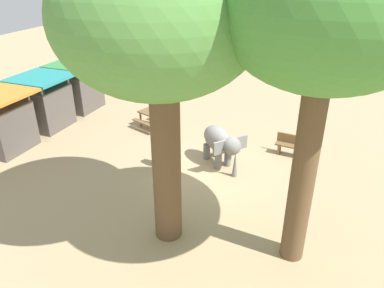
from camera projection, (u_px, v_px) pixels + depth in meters
ground_plane at (214, 170)px, 14.54m from camera, size 60.00×60.00×0.00m
elephant at (221, 142)px, 14.55m from camera, size 2.01×2.08×1.53m
person_handler at (167, 146)px, 14.31m from camera, size 0.43×0.33×1.62m
shade_tree_main at (161, 22)px, 8.48m from camera, size 5.32×4.87×8.15m
shade_tree_secondary at (330, 7)px, 7.50m from camera, size 5.15×4.72×8.48m
wooden_bench at (293, 145)px, 15.48m from camera, size 0.53×1.43×0.88m
picnic_table_near at (154, 116)px, 17.94m from camera, size 1.90×1.91×0.78m
market_stall_orange at (3, 125)px, 15.66m from camera, size 2.50×2.50×2.52m
market_stall_teal at (45, 104)px, 17.83m from camera, size 2.50×2.50×2.52m
market_stall_green at (79, 88)px, 19.99m from camera, size 2.50×2.50×2.52m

